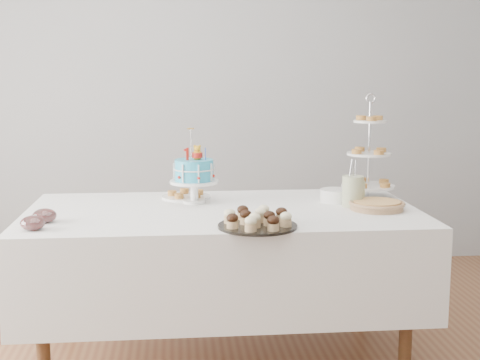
{
  "coord_description": "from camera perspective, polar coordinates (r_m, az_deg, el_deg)",
  "views": [
    {
      "loc": [
        -0.22,
        -2.91,
        1.44
      ],
      "look_at": [
        0.09,
        0.3,
        0.91
      ],
      "focal_mm": 50.0,
      "sensor_mm": 36.0,
      "label": 1
    }
  ],
  "objects": [
    {
      "name": "walls",
      "position": [
        2.92,
        -1.11,
        7.47
      ],
      "size": [
        5.04,
        4.04,
        2.7
      ],
      "color": "#A5A7AA",
      "rests_on": "floor"
    },
    {
      "name": "table",
      "position": [
        3.35,
        -1.46,
        -6.32
      ],
      "size": [
        1.92,
        1.02,
        0.77
      ],
      "color": "white",
      "rests_on": "floor"
    },
    {
      "name": "birthday_cake",
      "position": [
        3.44,
        -3.93,
        -0.25
      ],
      "size": [
        0.25,
        0.25,
        0.38
      ],
      "rotation": [
        0.0,
        0.0,
        0.2
      ],
      "color": "white",
      "rests_on": "table"
    },
    {
      "name": "cupcake_tray",
      "position": [
        2.91,
        1.5,
        -3.32
      ],
      "size": [
        0.35,
        0.35,
        0.08
      ],
      "color": "black",
      "rests_on": "table"
    },
    {
      "name": "pie",
      "position": [
        3.34,
        11.6,
        -2.08
      ],
      "size": [
        0.27,
        0.27,
        0.04
      ],
      "color": "tan",
      "rests_on": "table"
    },
    {
      "name": "tiered_stand",
      "position": [
        3.63,
        10.95,
        2.15
      ],
      "size": [
        0.29,
        0.29,
        0.56
      ],
      "color": "silver",
      "rests_on": "table"
    },
    {
      "name": "plate_stack",
      "position": [
        3.52,
        8.2,
        -1.31
      ],
      "size": [
        0.17,
        0.17,
        0.06
      ],
      "color": "white",
      "rests_on": "table"
    },
    {
      "name": "pastry_plate",
      "position": [
        3.58,
        -4.61,
        -1.29
      ],
      "size": [
        0.26,
        0.26,
        0.04
      ],
      "color": "white",
      "rests_on": "table"
    },
    {
      "name": "jam_bowl_a",
      "position": [
        2.99,
        -17.27,
        -3.54
      ],
      "size": [
        0.11,
        0.11,
        0.06
      ],
      "color": "silver",
      "rests_on": "table"
    },
    {
      "name": "jam_bowl_b",
      "position": [
        3.12,
        -16.34,
        -2.96
      ],
      "size": [
        0.11,
        0.11,
        0.06
      ],
      "color": "silver",
      "rests_on": "table"
    },
    {
      "name": "utensil_pitcher",
      "position": [
        3.39,
        9.61,
        -0.84
      ],
      "size": [
        0.11,
        0.11,
        0.24
      ],
      "rotation": [
        0.0,
        0.0,
        -0.29
      ],
      "color": "beige",
      "rests_on": "table"
    }
  ]
}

